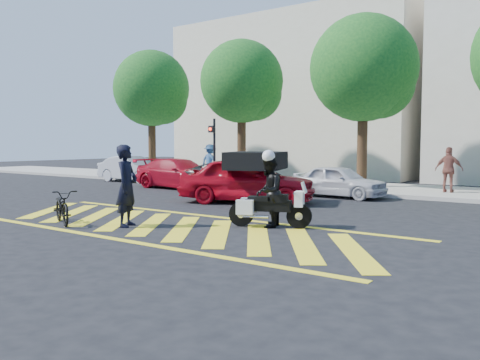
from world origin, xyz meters
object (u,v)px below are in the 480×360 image
Objects in this scene: officer_bike at (127,186)px; parked_far_left at (133,169)px; parked_mid_left at (235,177)px; red_convertible at (247,180)px; parked_left at (180,174)px; bicycle at (62,207)px; parked_mid_right at (339,181)px; officer_moto at (268,192)px; police_motorcycle at (269,207)px.

officer_bike is 0.49× the size of parked_far_left.
red_convertible is at bearing -134.91° from parked_mid_left.
red_convertible reaches higher than parked_left.
officer_bike is 1.88m from bicycle.
parked_left is (4.67, -1.40, -0.00)m from parked_far_left.
parked_far_left is at bearing 75.36° from parked_left.
parked_mid_right is at bearing -47.67° from red_convertible.
officer_moto is 0.49× the size of parked_mid_right.
officer_moto is (4.50, 2.67, 0.43)m from bicycle.
red_convertible is 3.92m from parked_mid_right.
parked_mid_right is (12.08, -0.59, -0.06)m from parked_far_left.
parked_left is at bearing 10.69° from officer_bike.
parked_far_left is (-13.63, 7.86, -0.20)m from officer_moto.
parked_mid_left is (3.08, 0.00, -0.03)m from parked_left.
parked_far_left is (-10.78, 9.83, -0.33)m from officer_bike.
parked_far_left is at bearing -141.96° from officer_moto.
bicycle is 0.47× the size of parked_mid_right.
bicycle is 0.36× the size of parked_mid_left.
bicycle is 6.56m from red_convertible.
bicycle is 10.16m from parked_left.
red_convertible is at bearing 109.42° from police_motorcycle.
bicycle is 10.37m from parked_mid_right.
parked_mid_right is (7.41, 0.81, -0.06)m from parked_left.
parked_mid_left is (-5.90, 6.47, 0.15)m from police_motorcycle.
parked_mid_right is (4.32, 0.81, -0.03)m from parked_mid_left.
officer_bike reaches higher than officer_moto.
parked_mid_left is (-2.55, 2.68, -0.14)m from red_convertible.
police_motorcycle is 0.54× the size of parked_mid_right.
red_convertible is 1.00× the size of parked_mid_left.
parked_mid_left is at bearing -87.96° from parked_left.
parked_far_left reaches higher than parked_mid_right.
red_convertible is at bearing -20.55° from officer_bike.
parked_mid_right is (-1.56, 7.27, -0.26)m from officer_moto.
bicycle is 5.24m from police_motorcycle.
officer_moto is 7.44m from parked_mid_right.
parked_mid_left is at bearing 22.83° from red_convertible.
officer_bike is at bearing -41.37° from bicycle.
police_motorcycle is (2.87, 1.96, -0.52)m from officer_bike.
officer_bike reaches higher than parked_left.
officer_moto is 8.74m from parked_mid_left.
officer_bike is 0.44× the size of parked_mid_left.
police_motorcycle is 0.47× the size of parked_far_left.
officer_bike is 1.20× the size of bicycle.
bicycle is 5.25m from officer_moto.
officer_bike is at bearing 175.47° from parked_mid_right.
parked_far_left is at bearing 128.03° from police_motorcycle.
officer_moto reaches higher than police_motorcycle.
officer_bike reaches higher than police_motorcycle.
parked_far_left is 0.88× the size of parked_left.
parked_mid_right is at bearing -81.71° from parked_left.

